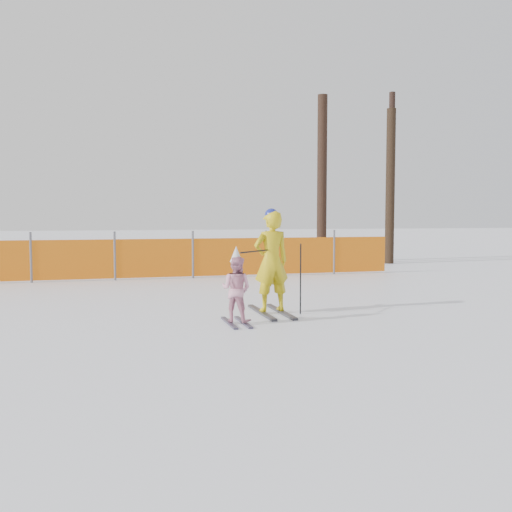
{
  "coord_description": "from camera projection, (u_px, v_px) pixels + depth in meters",
  "views": [
    {
      "loc": [
        -2.34,
        -8.28,
        1.64
      ],
      "look_at": [
        0.0,
        0.5,
        1.0
      ],
      "focal_mm": 40.0,
      "sensor_mm": 36.0,
      "label": 1
    }
  ],
  "objects": [
    {
      "name": "adult",
      "position": [
        271.0,
        261.0,
        9.56
      ],
      "size": [
        0.66,
        1.54,
        1.77
      ],
      "color": "black",
      "rests_on": "ground"
    },
    {
      "name": "safety_fence",
      "position": [
        103.0,
        259.0,
        14.43
      ],
      "size": [
        15.61,
        0.06,
        1.25
      ],
      "color": "#595960",
      "rests_on": "ground"
    },
    {
      "name": "tree_trunks",
      "position": [
        358.0,
        181.0,
        19.95
      ],
      "size": [
        2.72,
        1.44,
        6.0
      ],
      "color": "black",
      "rests_on": "ground"
    },
    {
      "name": "child",
      "position": [
        236.0,
        288.0,
        8.65
      ],
      "size": [
        0.62,
        0.96,
        1.18
      ],
      "color": "black",
      "rests_on": "ground"
    },
    {
      "name": "ski_poles",
      "position": [
        282.0,
        268.0,
        9.33
      ],
      "size": [
        1.16,
        0.6,
        1.18
      ],
      "color": "black",
      "rests_on": "ground"
    },
    {
      "name": "ground",
      "position": [
        264.0,
        323.0,
        8.7
      ],
      "size": [
        120.0,
        120.0,
        0.0
      ],
      "primitive_type": "plane",
      "color": "white",
      "rests_on": "ground"
    }
  ]
}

